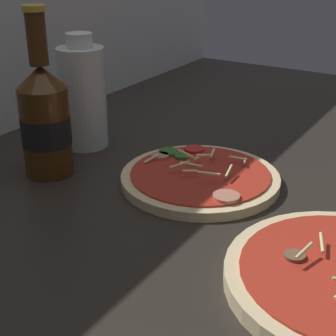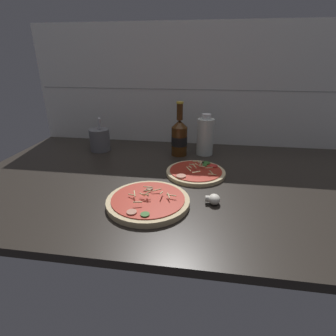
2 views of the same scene
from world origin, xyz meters
TOP-DOWN VIEW (x-y plane):
  - counter_slab at (0.00, 0.00)cm, footprint 160.00×90.00cm
  - pizza_far at (5.08, 5.16)cm, footprint 22.94×22.94cm
  - beer_bottle at (-3.79, 26.11)cm, footprint 7.30×7.30cm
  - oil_bottle at (7.89, 28.95)cm, footprint 7.68×7.68cm

SIDE VIEW (x-z plane):
  - counter_slab at x=0.00cm, z-range 0.00..2.50cm
  - pizza_far at x=5.08cm, z-range 1.01..5.67cm
  - beer_bottle at x=-3.79cm, z-range -1.11..23.33cm
  - oil_bottle at x=7.89cm, z-range 1.74..20.62cm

